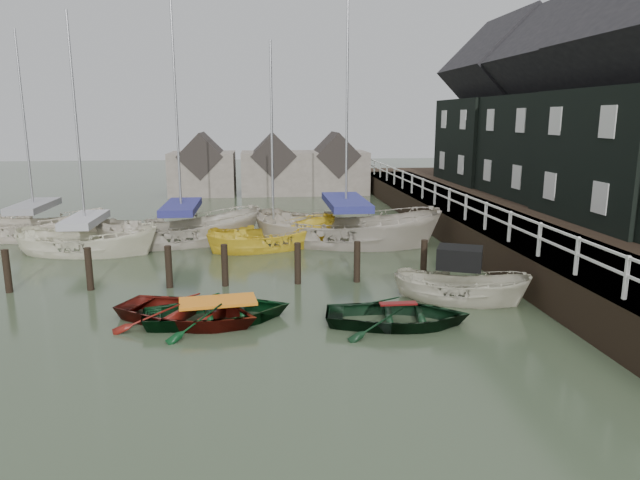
{
  "coord_description": "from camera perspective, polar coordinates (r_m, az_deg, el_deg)",
  "views": [
    {
      "loc": [
        -0.0,
        -15.31,
        5.48
      ],
      "look_at": [
        1.98,
        3.35,
        1.4
      ],
      "focal_mm": 32.0,
      "sensor_mm": 36.0,
      "label": 1
    }
  ],
  "objects": [
    {
      "name": "sailboat_a",
      "position": [
        25.17,
        -22.22,
        -1.09
      ],
      "size": [
        6.29,
        3.3,
        10.56
      ],
      "rotation": [
        0.0,
        0.0,
        1.39
      ],
      "color": "silver",
      "rests_on": "ground"
    },
    {
      "name": "pier",
      "position": [
        27.45,
        14.24,
        1.87
      ],
      "size": [
        3.04,
        32.0,
        2.7
      ],
      "color": "black",
      "rests_on": "ground"
    },
    {
      "name": "quay_houses",
      "position": [
        28.27,
        26.52,
        11.41
      ],
      "size": [
        6.52,
        28.14,
        10.01
      ],
      "color": "black",
      "rests_on": "ground"
    },
    {
      "name": "mooring_pilings",
      "position": [
        19.01,
        -9.23,
        -3.09
      ],
      "size": [
        13.72,
        0.22,
        1.8
      ],
      "color": "black",
      "rests_on": "ground"
    },
    {
      "name": "sailboat_b",
      "position": [
        25.83,
        -13.54,
        -0.2
      ],
      "size": [
        7.49,
        4.2,
        11.8
      ],
      "rotation": [
        0.0,
        0.0,
        1.8
      ],
      "color": "#BEB4A2",
      "rests_on": "ground"
    },
    {
      "name": "sailboat_e",
      "position": [
        29.11,
        -26.46,
        0.23
      ],
      "size": [
        6.79,
        3.21,
        10.39
      ],
      "rotation": [
        0.0,
        0.0,
        1.45
      ],
      "color": "beige",
      "rests_on": "ground"
    },
    {
      "name": "sailboat_d",
      "position": [
        25.01,
        2.58,
        -0.28
      ],
      "size": [
        8.7,
        5.35,
        12.15
      ],
      "rotation": [
        0.0,
        0.0,
        1.27
      ],
      "color": "#B9AE9E",
      "rests_on": "ground"
    },
    {
      "name": "ground",
      "position": [
        16.26,
        -5.76,
        -7.49
      ],
      "size": [
        120.0,
        120.0,
        0.0
      ],
      "primitive_type": "plane",
      "color": "#2A3421",
      "rests_on": "ground"
    },
    {
      "name": "far_sheds",
      "position": [
        41.48,
        -4.93,
        7.21
      ],
      "size": [
        14.0,
        4.08,
        4.39
      ],
      "color": "#665B51",
      "rests_on": "ground"
    },
    {
      "name": "rowboat_dkgreen",
      "position": [
        15.63,
        7.76,
        -8.38
      ],
      "size": [
        4.23,
        3.32,
        0.8
      ],
      "primitive_type": "imported",
      "rotation": [
        0.0,
        0.0,
        1.41
      ],
      "color": "black",
      "rests_on": "ground"
    },
    {
      "name": "rowboat_red",
      "position": [
        16.06,
        -12.97,
        -8.02
      ],
      "size": [
        4.96,
        4.42,
        0.85
      ],
      "primitive_type": "imported",
      "rotation": [
        0.0,
        0.0,
        1.12
      ],
      "color": "#59120C",
      "rests_on": "ground"
    },
    {
      "name": "rowboat_green",
      "position": [
        15.97,
        -10.1,
        -8.01
      ],
      "size": [
        4.31,
        3.34,
        0.82
      ],
      "primitive_type": "imported",
      "rotation": [
        0.0,
        0.0,
        1.7
      ],
      "color": "black",
      "rests_on": "ground"
    },
    {
      "name": "land_strip",
      "position": [
        29.93,
        24.14,
        0.63
      ],
      "size": [
        14.0,
        38.0,
        1.5
      ],
      "primitive_type": "cube",
      "color": "black",
      "rests_on": "ground"
    },
    {
      "name": "motorboat",
      "position": [
        17.85,
        13.79,
        -5.62
      ],
      "size": [
        4.3,
        3.01,
        2.41
      ],
      "rotation": [
        0.0,
        0.0,
        1.16
      ],
      "color": "beige",
      "rests_on": "ground"
    },
    {
      "name": "sailboat_c",
      "position": [
        24.45,
        -4.64,
        -0.7
      ],
      "size": [
        6.21,
        3.99,
        9.58
      ],
      "rotation": [
        0.0,
        0.0,
        1.91
      ],
      "color": "gold",
      "rests_on": "ground"
    }
  ]
}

